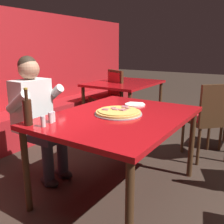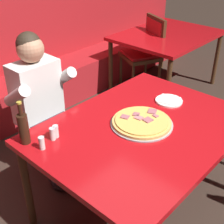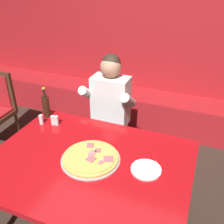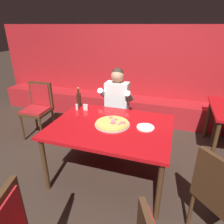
% 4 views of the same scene
% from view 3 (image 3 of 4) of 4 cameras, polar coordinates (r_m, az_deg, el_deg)
% --- Properties ---
extents(booth_wall_panel, '(6.80, 0.16, 1.90)m').
position_cam_3_polar(booth_wall_panel, '(3.62, 10.37, 12.75)').
color(booth_wall_panel, '#A3191E').
rests_on(booth_wall_panel, ground_plane).
extents(booth_bench, '(6.46, 0.48, 0.46)m').
position_cam_3_polar(booth_bench, '(3.60, 8.25, 0.41)').
color(booth_bench, '#A3191E').
rests_on(booth_bench, ground_plane).
extents(main_dining_table, '(1.45, 1.09, 0.77)m').
position_cam_3_polar(main_dining_table, '(1.89, -5.39, -12.64)').
color(main_dining_table, '#422816').
rests_on(main_dining_table, ground_plane).
extents(pizza, '(0.43, 0.43, 0.05)m').
position_cam_3_polar(pizza, '(1.84, -4.88, -10.39)').
color(pizza, '#9E9EA3').
rests_on(pizza, main_dining_table).
extents(plate_white_paper, '(0.21, 0.21, 0.02)m').
position_cam_3_polar(plate_white_paper, '(1.77, 7.78, -12.85)').
color(plate_white_paper, white).
rests_on(plate_white_paper, main_dining_table).
extents(beer_bottle, '(0.07, 0.07, 0.29)m').
position_cam_3_polar(beer_bottle, '(2.38, -14.85, 1.37)').
color(beer_bottle, black).
rests_on(beer_bottle, main_dining_table).
extents(shaker_oregano, '(0.04, 0.04, 0.09)m').
position_cam_3_polar(shaker_oregano, '(2.31, -15.88, -1.76)').
color(shaker_oregano, silver).
rests_on(shaker_oregano, main_dining_table).
extents(shaker_red_pepper_flakes, '(0.04, 0.04, 0.09)m').
position_cam_3_polar(shaker_red_pepper_flakes, '(2.26, -12.56, -2.02)').
color(shaker_red_pepper_flakes, silver).
rests_on(shaker_red_pepper_flakes, main_dining_table).
extents(shaker_black_pepper, '(0.04, 0.04, 0.09)m').
position_cam_3_polar(shaker_black_pepper, '(2.27, -13.34, -1.94)').
color(shaker_black_pepper, silver).
rests_on(shaker_black_pepper, main_dining_table).
extents(diner_seated_blue_shirt, '(0.53, 0.53, 1.27)m').
position_cam_3_polar(diner_seated_blue_shirt, '(2.58, -0.99, 0.37)').
color(diner_seated_blue_shirt, black).
rests_on(diner_seated_blue_shirt, ground_plane).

